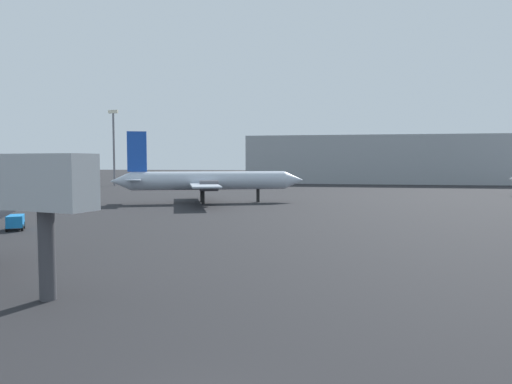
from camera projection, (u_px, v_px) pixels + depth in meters
name	position (u px, v px, depth m)	size (l,w,h in m)	color
airplane_on_taxiway	(207.00, 181.00, 67.44)	(27.06, 21.38, 10.16)	#B2BCCC
baggage_cart	(15.00, 221.00, 40.83)	(2.38, 2.72, 1.30)	#1972BF
light_mast_left	(114.00, 143.00, 113.99)	(2.40, 0.50, 18.41)	slate
terminal_building	(372.00, 160.00, 133.40)	(68.53, 25.63, 12.88)	#999EA3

